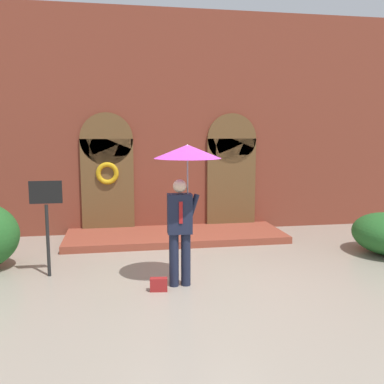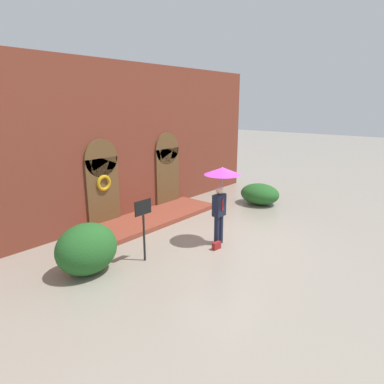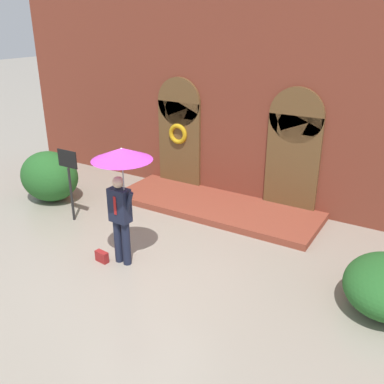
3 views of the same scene
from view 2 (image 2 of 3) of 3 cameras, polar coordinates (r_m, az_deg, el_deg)
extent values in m
plane|color=gray|center=(11.00, 5.10, -7.85)|extent=(80.00, 80.00, 0.00)
cube|color=brown|center=(13.08, -10.06, 8.29)|extent=(14.00, 0.50, 5.60)
cube|color=brown|center=(12.17, -14.57, -0.10)|extent=(1.30, 0.08, 2.40)
cylinder|color=brown|center=(11.93, -14.94, 5.49)|extent=(1.30, 0.08, 1.30)
cube|color=brown|center=(14.20, -4.10, 2.42)|extent=(1.30, 0.08, 2.40)
cylinder|color=brown|center=(14.00, -4.19, 7.23)|extent=(1.30, 0.08, 1.30)
torus|color=#C69314|center=(12.03, -14.48, 1.46)|extent=(0.56, 0.12, 0.56)
cube|color=brown|center=(12.82, -6.18, -4.17)|extent=(5.20, 1.80, 0.16)
cylinder|color=#191E33|center=(10.44, 4.14, -6.43)|extent=(0.16, 0.16, 0.90)
cylinder|color=#191E33|center=(10.59, 4.78, -6.12)|extent=(0.16, 0.16, 0.90)
cube|color=#191E33|center=(10.26, 4.55, -2.20)|extent=(0.41, 0.25, 0.66)
cube|color=#A51919|center=(10.18, 5.15, -2.12)|extent=(0.06, 0.01, 0.36)
sphere|color=beige|center=(10.14, 4.60, 0.29)|extent=(0.22, 0.22, 0.22)
cylinder|color=#191E33|center=(10.41, 5.26, -1.40)|extent=(0.22, 0.09, 0.46)
cylinder|color=gray|center=(10.25, 5.02, 0.21)|extent=(0.02, 0.02, 0.98)
cone|color=#992893|center=(10.12, 5.10, 3.50)|extent=(1.10, 1.10, 0.22)
cone|color=white|center=(10.12, 5.10, 3.58)|extent=(0.61, 0.61, 0.20)
cube|color=maroon|center=(10.25, 4.11, -8.89)|extent=(0.29, 0.15, 0.22)
cylinder|color=black|center=(9.42, -7.98, -7.62)|extent=(0.06, 0.06, 1.30)
cube|color=black|center=(9.12, -8.17, -2.56)|extent=(0.56, 0.03, 0.40)
ellipsoid|color=#235B23|center=(9.07, -17.13, -9.04)|extent=(1.60, 1.30, 1.30)
ellipsoid|color=#235B23|center=(14.85, 11.23, -0.32)|extent=(1.40, 1.68, 0.87)
camera|label=1|loc=(7.35, 47.93, -3.21)|focal=40.00mm
camera|label=3|loc=(12.98, 40.40, 12.56)|focal=40.00mm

